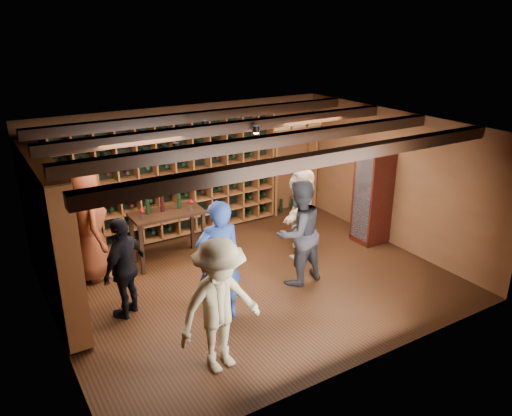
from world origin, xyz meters
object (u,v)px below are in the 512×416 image
guest_beige (301,211)px  tasting_table (167,218)px  display_cabinet (372,199)px  guest_red_floral (89,224)px  man_blue_shirt (219,261)px  guest_woman_black (124,267)px  guest_khaki (220,306)px  man_grey_suit (299,233)px

guest_beige → tasting_table: size_ratio=1.31×
display_cabinet → tasting_table: display_cabinet is taller
guest_red_floral → guest_beige: bearing=-106.2°
man_blue_shirt → guest_woman_black: 1.34m
display_cabinet → tasting_table: 3.80m
display_cabinet → guest_khaki: bearing=-156.1°
display_cabinet → guest_woman_black: display_cabinet is taller
display_cabinet → man_grey_suit: display_cabinet is taller
display_cabinet → guest_red_floral: (-4.88, 1.28, 0.08)m
man_blue_shirt → tasting_table: bearing=-82.3°
display_cabinet → man_blue_shirt: (-3.65, -0.86, 0.03)m
guest_woman_black → guest_red_floral: bearing=-122.6°
man_grey_suit → display_cabinet: bearing=-171.1°
guest_red_floral → guest_khaki: bearing=-166.3°
guest_red_floral → tasting_table: 1.28m
man_blue_shirt → guest_red_floral: guest_red_floral is taller
man_blue_shirt → tasting_table: (0.05, 2.04, -0.08)m
guest_beige → guest_red_floral: bearing=-65.3°
display_cabinet → man_grey_suit: 2.18m
display_cabinet → man_grey_suit: (-2.11, -0.58, 0.00)m
display_cabinet → guest_red_floral: bearing=165.3°
man_grey_suit → guest_red_floral: bearing=-40.3°
guest_red_floral → guest_woman_black: size_ratio=1.25×
man_blue_shirt → guest_khaki: 1.09m
man_blue_shirt → man_grey_suit: bearing=-160.7°
guest_woman_black → guest_beige: (3.30, 0.35, 0.06)m
man_grey_suit → guest_red_floral: 3.34m
guest_red_floral → tasting_table: guest_red_floral is taller
guest_red_floral → guest_beige: 3.58m
man_blue_shirt → man_grey_suit: size_ratio=1.03×
display_cabinet → man_blue_shirt: man_blue_shirt is taller
guest_woman_black → guest_khaki: size_ratio=0.88×
display_cabinet → man_blue_shirt: bearing=-166.8°
guest_khaki → guest_beige: guest_khaki is taller
guest_khaki → guest_beige: 3.42m
display_cabinet → tasting_table: bearing=161.8°
guest_red_floral → guest_beige: size_ratio=1.16×
guest_khaki → tasting_table: guest_khaki is taller
tasting_table → guest_woman_black: bearing=-130.9°
display_cabinet → guest_red_floral: 5.04m
guest_khaki → display_cabinet: bearing=16.7°
man_blue_shirt → guest_khaki: (-0.49, -0.98, -0.03)m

